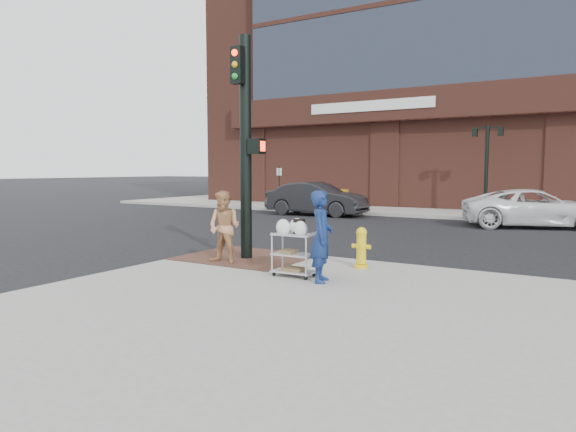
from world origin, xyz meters
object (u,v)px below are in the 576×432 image
Objects in this scene: traffic_signal_pole at (246,141)px; woman_blue at (321,236)px; sedan_dark at (317,199)px; minivan_white at (535,208)px; fire_hydrant at (361,247)px; lamp_post at (487,160)px; pedestrian_tan at (224,227)px; utility_cart at (294,250)px.

traffic_signal_pole reaches higher than woman_blue.
sedan_dark reaches higher than minivan_white.
lamp_post is at bearing 90.86° from fire_hydrant.
woman_blue is 1.95× the size of fire_hydrant.
minivan_white reaches higher than fire_hydrant.
pedestrian_tan reaches higher than sedan_dark.
pedestrian_tan is at bearing 58.17° from woman_blue.
utility_cart is (-0.54, -16.38, -1.97)m from lamp_post.
woman_blue is at bearing -89.58° from lamp_post.
minivan_white is at bearing 79.45° from fire_hydrant.
sedan_dark is 14.69m from utility_cart.
woman_blue is 15.13m from sedan_dark.
woman_blue reaches higher than utility_cart.
utility_cart is 1.30× the size of fire_hydrant.
woman_blue is 1.05× the size of pedestrian_tan.
utility_cart is at bearing -155.46° from sedan_dark.
traffic_signal_pole is at bearing -173.69° from fire_hydrant.
utility_cart is 1.64m from fire_hydrant.
utility_cart is at bearing -117.94° from fire_hydrant.
fire_hydrant is (2.78, 1.01, -0.35)m from pedestrian_tan.
traffic_signal_pole reaches higher than minivan_white.
fire_hydrant is (7.26, -11.73, -0.21)m from sedan_dark.
lamp_post reaches higher than minivan_white.
pedestrian_tan is 0.30× the size of minivan_white.
traffic_signal_pole is 3.53m from fire_hydrant.
traffic_signal_pole reaches higher than sedan_dark.
minivan_white is 11.75m from fire_hydrant.
pedestrian_tan is at bearing -99.10° from lamp_post.
pedestrian_tan is (-0.08, -0.71, -1.89)m from traffic_signal_pole.
sedan_dark is (-7.03, -3.20, -1.83)m from lamp_post.
sedan_dark is 9.41m from minivan_white.
pedestrian_tan is 0.33× the size of sedan_dark.
minivan_white is 4.66× the size of utility_cart.
traffic_signal_pole is 3.13m from utility_cart.
minivan_white is (2.25, 13.15, -0.26)m from woman_blue.
utility_cart is at bearing 57.83° from woman_blue.
sedan_dark is 0.93× the size of minivan_white.
traffic_signal_pole is 12.97m from minivan_white.
woman_blue reaches higher than pedestrian_tan.
pedestrian_tan is at bearing -160.03° from fire_hydrant.
traffic_signal_pole is at bearing -99.24° from lamp_post.
fire_hydrant is (2.70, 0.30, -2.25)m from traffic_signal_pole.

